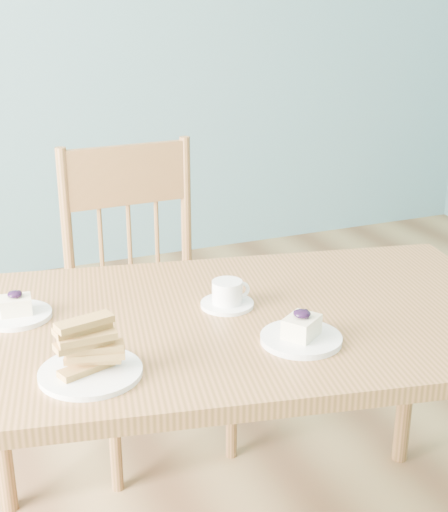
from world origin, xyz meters
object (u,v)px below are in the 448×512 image
Objects in this scene: cheesecake_plate_near at (301,334)px; cheesecake_plate_far at (17,311)px; biscotti_plate at (89,356)px; coffee_cup at (228,295)px; dining_chair at (146,300)px; dining_table at (239,342)px.

cheesecake_plate_far is (-0.55, 0.36, -0.00)m from cheesecake_plate_near.
biscotti_plate is at bearing 175.57° from cheesecake_plate_near.
coffee_cup is at bearing 27.75° from biscotti_plate.
coffee_cup is at bearing 106.98° from cheesecake_plate_near.
biscotti_plate is (-0.38, -0.20, 0.02)m from coffee_cup.
cheesecake_plate_near is 1.11× the size of cheesecake_plate_far.
dining_chair is 0.90m from biscotti_plate.
biscotti_plate is at bearing -148.50° from coffee_cup.
cheesecake_plate_far is (-0.44, -0.46, 0.23)m from dining_chair.
dining_chair reaches higher than cheesecake_plate_far.
dining_table is 0.11m from coffee_cup.
coffee_cup is (0.03, -0.59, 0.24)m from dining_chair.
dining_table is 0.52m from cheesecake_plate_far.
dining_chair is 5.60× the size of cheesecake_plate_near.
cheesecake_plate_near is (0.10, -0.82, 0.23)m from dining_chair.
coffee_cup is 0.43m from biscotti_plate.
dining_chair is 0.68m from cheesecake_plate_far.
cheesecake_plate_near reaches higher than dining_table.
dining_chair is at bearing 97.14° from cheesecake_plate_near.
dining_chair is 6.23× the size of cheesecake_plate_far.
coffee_cup is at bearing -89.53° from dining_chair.
biscotti_plate is at bearing -73.66° from cheesecake_plate_far.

